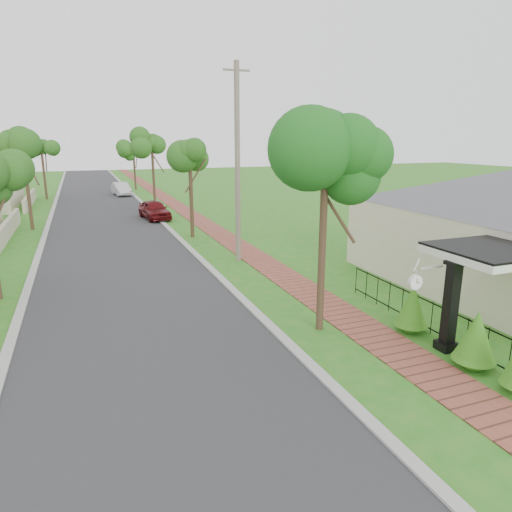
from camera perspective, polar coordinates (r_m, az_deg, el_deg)
ground at (r=12.15m, az=2.90°, el=-13.05°), size 160.00×160.00×0.00m
road at (r=30.39m, az=-17.98°, el=3.10°), size 7.00×120.00×0.02m
kerb_right at (r=30.78m, az=-11.19°, el=3.67°), size 0.30×120.00×0.10m
kerb_left at (r=30.44m, az=-24.84°, el=2.48°), size 0.30×120.00×0.10m
sidewalk at (r=31.31m, az=-6.49°, el=4.04°), size 1.50×120.00×0.03m
porch_post at (r=13.36m, az=23.07°, el=-6.38°), size 0.48×0.48×2.52m
picket_fence at (r=14.47m, az=21.13°, el=-7.11°), size 0.03×8.02×1.00m
street_trees at (r=36.73m, az=-19.01°, el=12.01°), size 10.70×37.65×5.89m
hedge_row at (r=12.99m, az=24.66°, el=-8.94°), size 0.94×4.55×1.79m
parked_car_red at (r=33.59m, az=-12.58°, el=5.65°), size 2.08×4.12×1.35m
parked_car_white at (r=48.87m, az=-16.48°, el=8.03°), size 1.78×4.05×1.29m
near_tree at (r=13.05m, az=8.64°, el=10.62°), size 2.33×2.33×5.98m
utility_pole at (r=20.97m, az=-2.33°, el=11.39°), size 1.20×0.24×8.87m
station_clock at (r=12.82m, az=19.43°, el=-2.97°), size 1.06×0.13×0.60m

